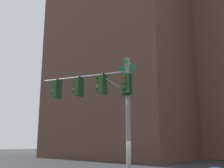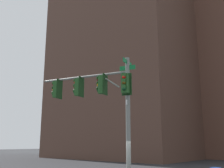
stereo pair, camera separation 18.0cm
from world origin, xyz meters
The scene contains 4 objects.
signal_pole_assembly centered at (1.15, 0.28, 4.87)m, with size 5.67×2.07×6.84m.
building_brick_nearside centered at (19.91, -26.46, 21.84)m, with size 24.34×17.76×43.68m, color #4C3328.
building_brick_midblock centered at (8.49, -39.97, 20.20)m, with size 21.95×18.72×40.39m, color brown.
building_glass_tower centered at (33.16, -43.78, 34.79)m, with size 24.37×30.08×69.57m, color #9EC6C1.
Camera 2 is at (-8.40, 10.70, 2.37)m, focal length 42.59 mm.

